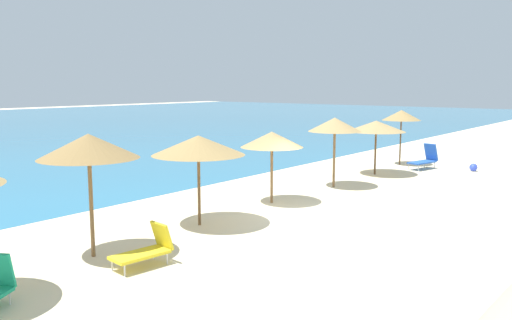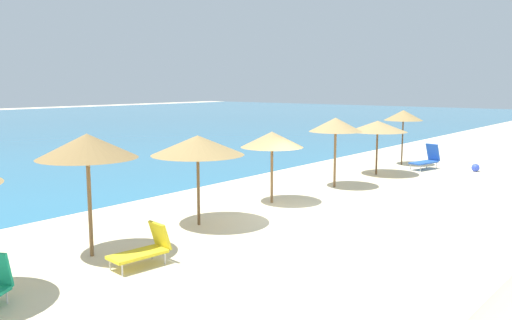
% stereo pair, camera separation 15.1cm
% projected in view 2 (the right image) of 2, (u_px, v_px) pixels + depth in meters
% --- Properties ---
extents(ground_plane, '(160.00, 160.00, 0.00)m').
position_uv_depth(ground_plane, '(304.00, 216.00, 16.34)').
color(ground_plane, beige).
extents(beach_umbrella_2, '(2.32, 2.32, 2.92)m').
position_uv_depth(beach_umbrella_2, '(87.00, 146.00, 12.20)').
color(beach_umbrella_2, brown).
rests_on(beach_umbrella_2, ground_plane).
extents(beach_umbrella_3, '(2.67, 2.67, 2.61)m').
position_uv_depth(beach_umbrella_3, '(198.00, 145.00, 15.03)').
color(beach_umbrella_3, brown).
rests_on(beach_umbrella_3, ground_plane).
extents(beach_umbrella_4, '(2.14, 2.14, 2.46)m').
position_uv_depth(beach_umbrella_4, '(272.00, 140.00, 17.90)').
color(beach_umbrella_4, brown).
rests_on(beach_umbrella_4, ground_plane).
extents(beach_umbrella_5, '(2.09, 2.09, 2.75)m').
position_uv_depth(beach_umbrella_5, '(336.00, 125.00, 20.65)').
color(beach_umbrella_5, brown).
rests_on(beach_umbrella_5, ground_plane).
extents(beach_umbrella_6, '(2.60, 2.60, 2.43)m').
position_uv_depth(beach_umbrella_6, '(378.00, 126.00, 23.58)').
color(beach_umbrella_6, brown).
rests_on(beach_umbrella_6, ground_plane).
extents(beach_umbrella_7, '(1.92, 1.92, 2.76)m').
position_uv_depth(beach_umbrella_7, '(403.00, 115.00, 26.42)').
color(beach_umbrella_7, brown).
rests_on(beach_umbrella_7, ground_plane).
extents(lounge_chair_0, '(1.42, 0.76, 0.93)m').
position_uv_depth(lounge_chair_0, '(144.00, 249.00, 11.86)').
color(lounge_chair_0, yellow).
rests_on(lounge_chair_0, ground_plane).
extents(lounge_chair_2, '(1.77, 1.00, 1.20)m').
position_uv_depth(lounge_chair_2, '(427.00, 159.00, 25.37)').
color(lounge_chair_2, blue).
rests_on(lounge_chair_2, ground_plane).
extents(beach_ball, '(0.36, 0.36, 0.36)m').
position_uv_depth(beach_ball, '(475.00, 168.00, 24.70)').
color(beach_ball, blue).
rests_on(beach_ball, ground_plane).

